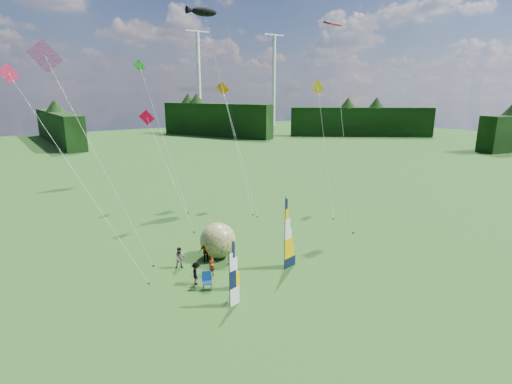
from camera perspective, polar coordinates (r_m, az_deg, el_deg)
ground at (r=27.13m, az=6.75°, el=-12.78°), size 220.00×220.00×0.00m
treeline_ring at (r=25.55m, az=7.02°, el=-4.78°), size 210.00×210.00×8.00m
turbine_left at (r=142.06m, az=2.55°, el=15.50°), size 8.00×1.20×30.00m
turbine_right at (r=134.62m, az=-8.16°, el=15.44°), size 8.00×1.20×30.00m
feather_banner_main at (r=27.80m, az=4.14°, el=-6.18°), size 1.39×0.36×5.18m
side_banner_left at (r=25.31m, az=-3.37°, el=-10.62°), size 0.90×0.42×3.31m
side_banner_far at (r=23.50m, az=-3.79°, el=-12.64°), size 0.99×0.33×3.36m
bol_inflatable at (r=30.36m, az=-5.48°, el=-6.90°), size 3.30×3.30×2.70m
spectator_a at (r=27.69m, az=-6.33°, el=-10.45°), size 0.64×0.52×1.50m
spectator_b at (r=29.14m, az=-10.79°, el=-9.24°), size 0.85×0.63×1.58m
spectator_c at (r=26.75m, az=-8.56°, el=-11.45°), size 0.69×1.04×1.51m
spectator_d at (r=29.82m, az=-7.13°, el=-8.40°), size 1.07×0.75×1.69m
camp_chair at (r=26.11m, az=-7.01°, el=-12.52°), size 0.87×0.87×1.15m
kite_whale at (r=43.98m, az=-4.16°, el=13.04°), size 9.33×15.88×22.62m
kite_rainbow_delta at (r=30.78m, az=-21.66°, el=5.89°), size 9.56×12.35×16.65m
kite_parafoil at (r=37.26m, az=12.35°, el=10.47°), size 5.97×9.56×19.98m
small_kite_red at (r=37.37m, az=-12.26°, el=3.56°), size 4.35×9.36×11.04m
small_kite_orange at (r=42.47m, az=-2.44°, el=6.99°), size 8.41×12.15×13.72m
small_kite_yellow at (r=42.08m, az=9.91°, el=6.87°), size 7.12×9.92×13.93m
small_kite_pink at (r=27.57m, az=-23.83°, el=2.37°), size 9.99×10.28×14.37m
small_kite_green at (r=44.46m, az=-13.22°, el=8.49°), size 4.29×12.30×16.08m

